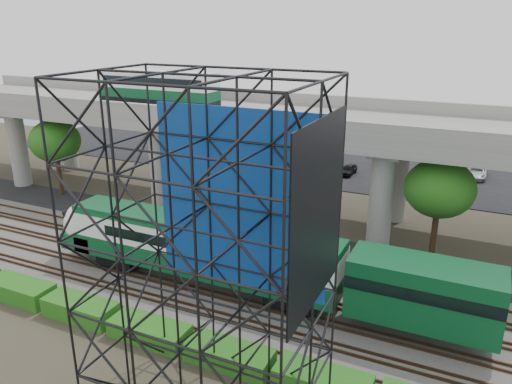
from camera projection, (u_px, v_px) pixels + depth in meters
The scene contains 13 objects.
ground at pixel (178, 298), 31.88m from camera, with size 140.00×140.00×0.00m, color #474233.
ballast_bed at pixel (194, 283), 33.56m from camera, with size 90.00×12.00×0.20m, color slate.
service_road at pixel (249, 237), 40.87m from camera, with size 90.00×5.00×0.08m, color black.
parking_lot at pixel (333, 166), 61.01m from camera, with size 90.00×18.00×0.08m, color black.
harbor_water at pixel (373, 132), 79.87m from camera, with size 140.00×40.00×0.03m, color #455A72.
rail_tracks at pixel (194, 280), 33.51m from camera, with size 90.00×9.52×0.16m.
commuter_train at pixel (229, 253), 31.60m from camera, with size 29.30×3.06×4.30m.
overpass at pixel (267, 125), 43.28m from camera, with size 80.00×12.00×12.40m.
scaffold_tower at pixel (206, 268), 19.80m from camera, with size 9.36×6.36×15.00m.
hedge_strip at pixel (150, 330), 27.61m from camera, with size 34.60×1.80×1.20m.
trees at pixel (230, 150), 45.80m from camera, with size 40.94×16.94×7.69m.
suv at pixel (190, 220), 42.11m from camera, with size 2.61×5.66×1.57m, color black.
parked_cars at pixel (341, 162), 60.08m from camera, with size 34.88×9.34×1.32m.
Camera 1 is at (16.36, -23.21, 16.77)m, focal length 35.00 mm.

